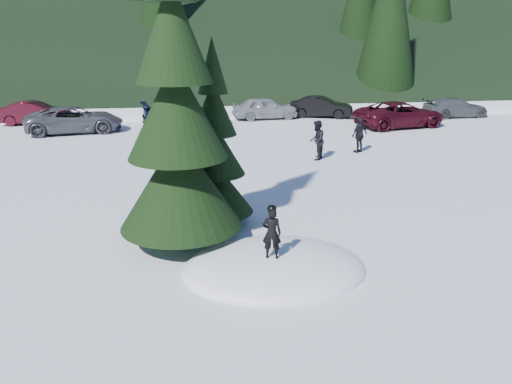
{
  "coord_description": "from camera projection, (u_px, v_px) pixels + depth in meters",
  "views": [
    {
      "loc": [
        -1.96,
        -10.73,
        5.48
      ],
      "look_at": [
        -0.07,
        2.72,
        1.1
      ],
      "focal_mm": 35.0,
      "sensor_mm": 36.0,
      "label": 1
    }
  ],
  "objects": [
    {
      "name": "snow_mound",
      "position": [
        274.0,
        269.0,
        12.06
      ],
      "size": [
        4.48,
        3.52,
        0.96
      ],
      "primitive_type": "ellipsoid",
      "color": "white",
      "rests_on": "ground"
    },
    {
      "name": "car_4",
      "position": [
        265.0,
        108.0,
        32.53
      ],
      "size": [
        4.38,
        2.1,
        1.44
      ],
      "primitive_type": "imported",
      "rotation": [
        0.0,
        0.0,
        1.67
      ],
      "color": "#94979C",
      "rests_on": "ground"
    },
    {
      "name": "adult_0",
      "position": [
        317.0,
        140.0,
        22.11
      ],
      "size": [
        0.97,
        1.06,
        1.77
      ],
      "primitive_type": "imported",
      "rotation": [
        0.0,
        0.0,
        4.27
      ],
      "color": "black",
      "rests_on": "ground"
    },
    {
      "name": "ground",
      "position": [
        274.0,
        269.0,
        12.06
      ],
      "size": [
        200.0,
        200.0,
        0.0
      ],
      "primitive_type": "plane",
      "color": "white",
      "rests_on": "ground"
    },
    {
      "name": "child_skier",
      "position": [
        272.0,
        233.0,
        11.39
      ],
      "size": [
        0.5,
        0.39,
        1.22
      ],
      "primitive_type": "imported",
      "rotation": [
        0.0,
        0.0,
        2.91
      ],
      "color": "black",
      "rests_on": "snow_mound"
    },
    {
      "name": "car_2",
      "position": [
        74.0,
        120.0,
        28.15
      ],
      "size": [
        5.64,
        3.31,
        1.47
      ],
      "primitive_type": "imported",
      "rotation": [
        0.0,
        0.0,
        1.74
      ],
      "color": "#505158",
      "rests_on": "ground"
    },
    {
      "name": "car_5",
      "position": [
        321.0,
        107.0,
        33.23
      ],
      "size": [
        4.4,
        2.74,
        1.37
      ],
      "primitive_type": "imported",
      "rotation": [
        0.0,
        0.0,
        1.23
      ],
      "color": "black",
      "rests_on": "ground"
    },
    {
      "name": "adult_1",
      "position": [
        360.0,
        135.0,
        23.46
      ],
      "size": [
        1.06,
        0.86,
        1.68
      ],
      "primitive_type": "imported",
      "rotation": [
        0.0,
        0.0,
        3.68
      ],
      "color": "black",
      "rests_on": "ground"
    },
    {
      "name": "car_1",
      "position": [
        35.0,
        113.0,
        30.69
      ],
      "size": [
        4.27,
        1.51,
        1.4
      ],
      "primitive_type": "imported",
      "rotation": [
        0.0,
        0.0,
        1.58
      ],
      "color": "#350913",
      "rests_on": "ground"
    },
    {
      "name": "car_3",
      "position": [
        186.0,
        113.0,
        30.25
      ],
      "size": [
        5.52,
        2.97,
        1.52
      ],
      "primitive_type": "imported",
      "rotation": [
        0.0,
        0.0,
        1.74
      ],
      "color": "black",
      "rests_on": "ground"
    },
    {
      "name": "car_6",
      "position": [
        400.0,
        114.0,
        29.8
      ],
      "size": [
        5.86,
        3.64,
        1.51
      ],
      "primitive_type": "imported",
      "rotation": [
        0.0,
        0.0,
        1.79
      ],
      "color": "#3E0B17",
      "rests_on": "ground"
    },
    {
      "name": "car_7",
      "position": [
        455.0,
        107.0,
        33.3
      ],
      "size": [
        4.52,
        2.12,
        1.28
      ],
      "primitive_type": "imported",
      "rotation": [
        0.0,
        0.0,
        1.65
      ],
      "color": "#515559",
      "rests_on": "ground"
    },
    {
      "name": "spruce_short",
      "position": [
        215.0,
        155.0,
        14.27
      ],
      "size": [
        2.2,
        2.2,
        5.37
      ],
      "color": "black",
      "rests_on": "ground"
    },
    {
      "name": "spruce_tall",
      "position": [
        177.0,
        122.0,
        12.44
      ],
      "size": [
        3.2,
        3.2,
        8.6
      ],
      "color": "black",
      "rests_on": "ground"
    }
  ]
}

